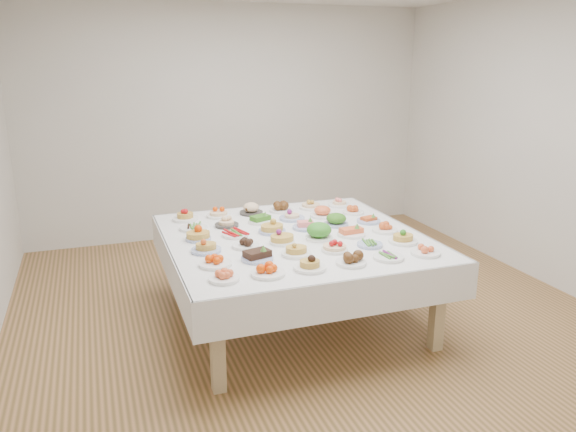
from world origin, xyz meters
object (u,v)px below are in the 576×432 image
object	(u,v)px
dish_0	(224,276)
dish_18	(198,233)
dish_35	(339,201)
display_table	(294,244)

from	to	relation	value
dish_0	dish_18	bearing A→B (deg)	90.01
dish_18	dish_35	xyz separation A→B (m)	(1.52, 0.61, -0.01)
dish_18	dish_35	bearing A→B (deg)	21.72
dish_0	dish_35	world-z (taller)	dish_35
display_table	dish_35	xyz separation A→B (m)	(0.76, 0.76, 0.12)
display_table	dish_0	size ratio (longest dim) A/B	10.21
dish_35	dish_0	bearing A→B (deg)	-135.18
display_table	dish_35	world-z (taller)	dish_35
dish_35	display_table	bearing A→B (deg)	-134.89
dish_0	dish_35	distance (m)	2.15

